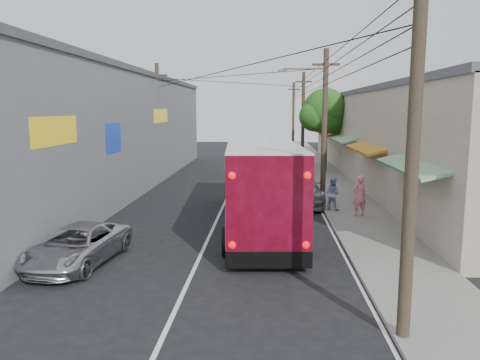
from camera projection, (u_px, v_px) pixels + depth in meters
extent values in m
plane|color=black|center=(181.00, 298.00, 12.37)|extent=(120.00, 120.00, 0.00)
cube|color=slate|center=(330.00, 182.00, 31.72)|extent=(3.00, 80.00, 0.12)
cube|color=#B8AF92|center=(391.00, 137.00, 32.99)|extent=(6.00, 40.00, 6.00)
cube|color=#4C4C51|center=(394.00, 92.00, 32.53)|extent=(6.20, 40.00, 0.30)
cube|color=#1A752C|center=(414.00, 165.00, 17.41)|extent=(1.39, 6.00, 0.46)
cube|color=#D36218|center=(368.00, 147.00, 25.31)|extent=(1.39, 6.00, 0.46)
cube|color=#1A752C|center=(344.00, 138.00, 33.20)|extent=(1.39, 6.00, 0.46)
cube|color=#D36218|center=(330.00, 133.00, 41.10)|extent=(1.39, 6.00, 0.46)
cube|color=#1A752C|center=(320.00, 129.00, 48.99)|extent=(1.39, 6.00, 0.46)
cube|color=slate|center=(101.00, 132.00, 30.11)|extent=(7.00, 36.00, 7.00)
cube|color=#4C4C51|center=(98.00, 75.00, 29.57)|extent=(7.20, 36.00, 0.30)
cube|color=yellow|center=(54.00, 131.00, 15.98)|extent=(0.12, 3.50, 1.00)
cube|color=#1433A5|center=(112.00, 138.00, 21.99)|extent=(0.12, 2.20, 1.40)
cube|color=yellow|center=(160.00, 116.00, 31.73)|extent=(0.12, 4.00, 0.90)
cylinder|color=#473828|center=(413.00, 156.00, 9.49)|extent=(0.28, 0.28, 8.00)
cylinder|color=#473828|center=(324.00, 128.00, 24.30)|extent=(0.28, 0.28, 8.00)
cube|color=#473828|center=(326.00, 64.00, 23.82)|extent=(1.40, 0.12, 0.12)
cylinder|color=#473828|center=(303.00, 121.00, 39.10)|extent=(0.28, 0.28, 8.00)
cube|color=#473828|center=(304.00, 82.00, 38.63)|extent=(1.40, 0.12, 0.12)
cylinder|color=#473828|center=(293.00, 118.00, 53.91)|extent=(0.28, 0.28, 8.00)
cube|color=#473828|center=(294.00, 89.00, 53.43)|extent=(1.40, 0.12, 0.12)
cylinder|color=#473828|center=(158.00, 123.00, 31.81)|extent=(0.28, 0.28, 8.00)
cube|color=#473828|center=(157.00, 75.00, 31.33)|extent=(1.40, 0.12, 0.12)
cylinder|color=#59595E|center=(304.00, 69.00, 23.91)|extent=(2.20, 0.10, 0.10)
cube|color=#59595E|center=(283.00, 71.00, 23.99)|extent=(0.50, 0.18, 0.12)
cylinder|color=#3F2B19|center=(324.00, 146.00, 37.34)|extent=(0.44, 0.44, 4.00)
sphere|color=#1B5516|center=(325.00, 111.00, 36.92)|extent=(3.60, 3.60, 3.60)
sphere|color=#1B5516|center=(337.00, 119.00, 37.54)|extent=(2.60, 2.60, 2.60)
sphere|color=#1B5516|center=(314.00, 116.00, 36.64)|extent=(2.40, 2.40, 2.40)
sphere|color=#1B5516|center=(332.00, 106.00, 35.85)|extent=(2.20, 2.20, 2.20)
sphere|color=#1B5516|center=(320.00, 109.00, 37.79)|extent=(2.00, 2.00, 2.00)
cube|color=silver|center=(259.00, 197.00, 20.12)|extent=(3.41, 12.68, 1.99)
cube|color=black|center=(259.00, 162.00, 20.42)|extent=(3.30, 10.60, 1.05)
cube|color=silver|center=(260.00, 146.00, 19.80)|extent=(3.41, 12.68, 0.52)
cube|color=maroon|center=(269.00, 207.00, 13.77)|extent=(2.59, 0.25, 3.03)
cube|color=black|center=(269.00, 260.00, 14.01)|extent=(2.61, 0.27, 0.52)
sphere|color=red|center=(232.00, 245.00, 13.91)|extent=(0.23, 0.23, 0.23)
sphere|color=red|center=(306.00, 245.00, 13.92)|extent=(0.23, 0.23, 0.23)
sphere|color=red|center=(232.00, 175.00, 13.59)|extent=(0.23, 0.23, 0.23)
sphere|color=red|center=(307.00, 175.00, 13.60)|extent=(0.23, 0.23, 0.23)
cylinder|color=black|center=(227.00, 241.00, 15.88)|extent=(0.38, 1.06, 1.05)
cylinder|color=black|center=(303.00, 240.00, 15.89)|extent=(0.38, 1.06, 1.05)
cylinder|color=black|center=(230.00, 199.00, 23.32)|extent=(0.38, 1.06, 1.05)
cylinder|color=black|center=(282.00, 199.00, 23.33)|extent=(0.38, 1.06, 1.05)
cylinder|color=black|center=(231.00, 193.00, 24.87)|extent=(0.38, 1.06, 1.05)
cylinder|color=black|center=(280.00, 193.00, 24.88)|extent=(0.38, 1.06, 1.05)
imported|color=silver|center=(78.00, 246.00, 14.97)|extent=(2.58, 4.66, 1.24)
imported|color=#98979E|center=(296.00, 187.00, 24.85)|extent=(2.70, 5.98, 1.70)
imported|color=#232328|center=(300.00, 169.00, 33.78)|extent=(1.95, 4.05, 1.34)
imported|color=#222127|center=(294.00, 158.00, 40.59)|extent=(1.93, 4.63, 1.49)
imported|color=pink|center=(359.00, 196.00, 21.21)|extent=(0.79, 0.64, 1.87)
imported|color=#8BA1CA|center=(332.00, 194.00, 22.53)|extent=(0.98, 0.93, 1.59)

